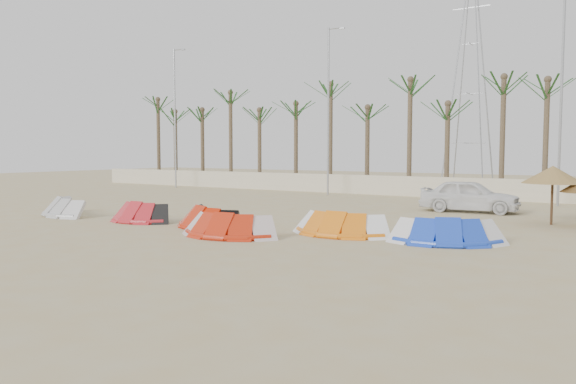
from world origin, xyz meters
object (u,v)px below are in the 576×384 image
Objects in this scene: parasol_left at (553,175)px; kite_red_mid at (213,216)px; kite_grey at (72,206)px; car at (470,196)px; kite_orange at (344,222)px; kite_red_left at (144,211)px; kite_blue at (450,230)px; kite_red_right at (234,224)px.

kite_red_mid is at bearing -144.15° from parasol_left.
car is at bearing 36.75° from kite_grey.
kite_red_left is at bearing -171.30° from kite_orange.
kite_red_mid is 5.27m from kite_orange.
kite_orange is 0.77× the size of car.
car reaches higher than kite_red_mid.
kite_grey is 1.00× the size of kite_red_mid.
kite_blue is 0.84× the size of car.
parasol_left is at bearing 35.85° from kite_red_mid.
parasol_left is (19.09, 8.31, 1.58)m from kite_grey.
kite_orange is (8.70, 1.33, 0.00)m from kite_red_left.
kite_grey is 18.79m from car.
kite_grey is at bearing -174.09° from kite_blue.
kite_orange is (3.02, 2.44, 0.00)m from kite_red_right.
kite_grey and kite_red_left have the same top height.
kite_red_left is 0.67× the size of car.
car is (-1.99, 9.48, 0.37)m from kite_blue.
kite_grey is at bearing -176.99° from kite_red_mid.
kite_red_mid is 2.54m from kite_red_right.
parasol_left reaches higher than car.
kite_red_right is at bearing -157.97° from kite_blue.
kite_grey is 17.13m from kite_blue.
kite_red_left is 15.21m from car.
parasol_left reaches higher than kite_red_left.
kite_red_right is (5.68, -1.11, 0.00)m from kite_red_left.
parasol_left is at bearing 46.57° from kite_red_right.
kite_red_left and kite_orange have the same top height.
car is (10.40, 11.08, 0.37)m from kite_red_left.
kite_grey is 4.65m from kite_red_left.
kite_red_right is (2.14, -1.38, -0.00)m from kite_red_mid.
kite_red_mid is 1.12× the size of kite_orange.
kite_grey is 10.37m from kite_red_right.
car reaches higher than kite_grey.
kite_red_mid is 1.03× the size of kite_blue.
car reaches higher than kite_red_right.
kite_blue is 9.69m from car.
kite_blue is 7.04m from parasol_left.
parasol_left reaches higher than kite_red_mid.
parasol_left is (5.74, 6.82, 1.58)m from kite_orange.
kite_red_left is at bearing 1.93° from kite_grey.
kite_orange is at bearing 163.70° from car.
kite_red_right is at bearing -141.11° from kite_orange.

